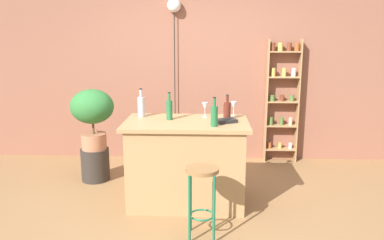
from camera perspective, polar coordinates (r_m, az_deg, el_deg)
ground at (r=4.14m, az=-1.05°, el=-13.75°), size 12.00×12.00×0.00m
back_wall at (r=5.67m, az=0.10°, el=8.19°), size 6.40×0.10×2.80m
kitchen_counter at (r=4.23m, az=-0.83°, el=-6.27°), size 1.33×0.80×0.93m
bar_stool at (r=3.52m, az=1.51°, el=-9.91°), size 0.30×0.30×0.67m
spice_shelf at (r=5.67m, az=13.28°, el=3.40°), size 0.47×0.15×1.78m
plant_stool at (r=5.11m, az=-14.17°, el=-6.39°), size 0.36×0.36×0.41m
potted_plant at (r=4.93m, az=-14.59°, el=1.21°), size 0.54×0.49×0.76m
bottle_sauce_amber at (r=3.86m, az=3.32°, el=0.69°), size 0.07×0.07×0.30m
bottle_spirits_clear at (r=4.34m, az=-7.56°, el=2.05°), size 0.08×0.08×0.32m
bottle_vinegar at (r=4.17m, az=-3.38°, el=1.60°), size 0.07×0.07×0.30m
bottle_olive_oil at (r=4.19m, az=5.23°, el=1.46°), size 0.08×0.08×0.27m
wine_glass_left at (r=4.31m, az=1.94°, el=2.00°), size 0.07×0.07×0.16m
wine_glass_center at (r=4.39m, az=6.22°, el=2.15°), size 0.07×0.07×0.16m
cookbook at (r=4.06m, az=5.06°, el=-0.11°), size 0.26×0.23×0.03m
pendant_globe_light at (r=5.57m, az=-2.68°, el=16.16°), size 0.19×0.19×2.33m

